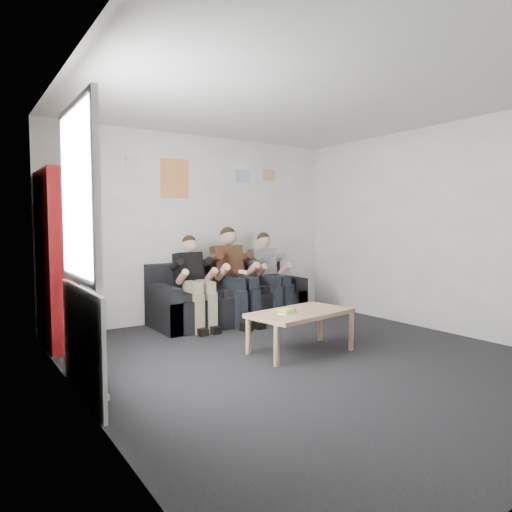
{
  "coord_description": "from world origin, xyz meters",
  "views": [
    {
      "loc": [
        -3.06,
        -3.59,
        1.41
      ],
      "look_at": [
        0.2,
        1.3,
        0.99
      ],
      "focal_mm": 32.0,
      "sensor_mm": 36.0,
      "label": 1
    }
  ],
  "objects_px": {
    "coffee_table": "(301,316)",
    "bookshelf": "(57,259)",
    "person_left": "(195,282)",
    "person_middle": "(235,276)",
    "sofa": "(228,300)",
    "person_right": "(270,276)"
  },
  "relations": [
    {
      "from": "coffee_table",
      "to": "bookshelf",
      "type": "bearing_deg",
      "value": 140.65
    },
    {
      "from": "person_left",
      "to": "person_middle",
      "type": "bearing_deg",
      "value": -3.93
    },
    {
      "from": "sofa",
      "to": "bookshelf",
      "type": "xyz_separation_m",
      "value": [
        -2.3,
        -0.09,
        0.7
      ]
    },
    {
      "from": "coffee_table",
      "to": "person_middle",
      "type": "bearing_deg",
      "value": 84.84
    },
    {
      "from": "sofa",
      "to": "person_right",
      "type": "relative_size",
      "value": 1.72
    },
    {
      "from": "bookshelf",
      "to": "person_right",
      "type": "height_order",
      "value": "bookshelf"
    },
    {
      "from": "coffee_table",
      "to": "person_middle",
      "type": "height_order",
      "value": "person_middle"
    },
    {
      "from": "person_right",
      "to": "sofa",
      "type": "bearing_deg",
      "value": 165.86
    },
    {
      "from": "bookshelf",
      "to": "coffee_table",
      "type": "relative_size",
      "value": 1.76
    },
    {
      "from": "bookshelf",
      "to": "person_middle",
      "type": "bearing_deg",
      "value": -4.35
    },
    {
      "from": "person_middle",
      "to": "person_left",
      "type": "bearing_deg",
      "value": -175.13
    },
    {
      "from": "person_left",
      "to": "person_middle",
      "type": "relative_size",
      "value": 0.92
    },
    {
      "from": "person_left",
      "to": "person_right",
      "type": "height_order",
      "value": "person_right"
    },
    {
      "from": "bookshelf",
      "to": "person_right",
      "type": "relative_size",
      "value": 1.57
    },
    {
      "from": "bookshelf",
      "to": "person_left",
      "type": "distance_m",
      "value": 1.73
    },
    {
      "from": "sofa",
      "to": "person_left",
      "type": "height_order",
      "value": "person_left"
    },
    {
      "from": "person_middle",
      "to": "person_right",
      "type": "bearing_deg",
      "value": 6.01
    },
    {
      "from": "sofa",
      "to": "bookshelf",
      "type": "bearing_deg",
      "value": -177.85
    },
    {
      "from": "person_middle",
      "to": "person_right",
      "type": "distance_m",
      "value": 0.61
    },
    {
      "from": "sofa",
      "to": "person_left",
      "type": "distance_m",
      "value": 0.72
    },
    {
      "from": "sofa",
      "to": "person_right",
      "type": "height_order",
      "value": "person_right"
    },
    {
      "from": "person_middle",
      "to": "sofa",
      "type": "bearing_deg",
      "value": 95.51
    }
  ]
}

